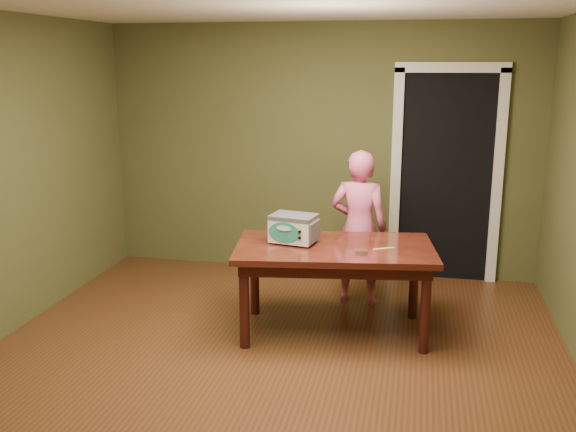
{
  "coord_description": "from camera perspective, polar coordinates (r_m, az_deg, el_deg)",
  "views": [
    {
      "loc": [
        1.03,
        -4.1,
        2.21
      ],
      "look_at": [
        -0.02,
        1.0,
        0.95
      ],
      "focal_mm": 40.0,
      "sensor_mm": 36.0,
      "label": 1
    }
  ],
  "objects": [
    {
      "name": "baking_pan",
      "position": [
        5.06,
        6.51,
        -3.11
      ],
      "size": [
        0.1,
        0.1,
        0.02
      ],
      "color": "silver",
      "rests_on": "dining_table"
    },
    {
      "name": "spatula",
      "position": [
        5.18,
        8.52,
        -2.89
      ],
      "size": [
        0.17,
        0.1,
        0.01
      ],
      "primitive_type": "cube",
      "rotation": [
        0.0,
        0.0,
        0.48
      ],
      "color": "#E3C663",
      "rests_on": "dining_table"
    },
    {
      "name": "toy_oven",
      "position": [
        5.26,
        0.49,
        -1.04
      ],
      "size": [
        0.42,
        0.32,
        0.24
      ],
      "rotation": [
        0.0,
        0.0,
        -0.19
      ],
      "color": "#4C4F54",
      "rests_on": "dining_table"
    },
    {
      "name": "doorway",
      "position": [
        6.98,
        13.77,
        3.71
      ],
      "size": [
        1.1,
        0.66,
        2.25
      ],
      "color": "black",
      "rests_on": "ground"
    },
    {
      "name": "room_shell",
      "position": [
        4.25,
        -2.43,
        6.79
      ],
      "size": [
        4.52,
        5.02,
        2.61
      ],
      "color": "brown",
      "rests_on": "ground"
    },
    {
      "name": "child",
      "position": [
        5.92,
        6.31,
        -1.05
      ],
      "size": [
        0.54,
        0.37,
        1.44
      ],
      "primitive_type": "imported",
      "rotation": [
        0.0,
        0.0,
        3.1
      ],
      "color": "#E55E8F",
      "rests_on": "floor"
    },
    {
      "name": "dining_table",
      "position": [
        5.26,
        4.15,
        -3.69
      ],
      "size": [
        1.71,
        1.11,
        0.75
      ],
      "rotation": [
        0.0,
        0.0,
        0.14
      ],
      "color": "black",
      "rests_on": "floor"
    },
    {
      "name": "floor",
      "position": [
        4.77,
        -2.22,
        -14.02
      ],
      "size": [
        5.0,
        5.0,
        0.0
      ],
      "primitive_type": "plane",
      "color": "brown",
      "rests_on": "ground"
    }
  ]
}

